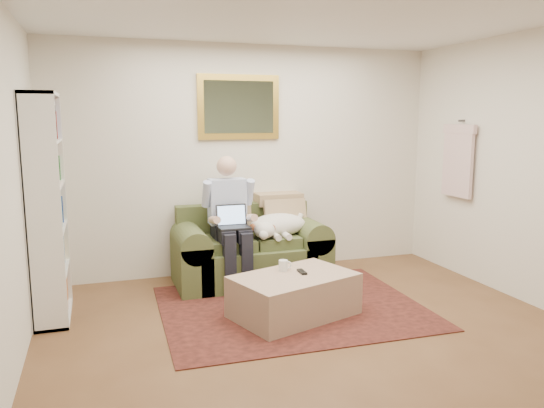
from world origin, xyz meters
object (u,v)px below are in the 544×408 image
ottoman (294,296)px  bookshelf (47,208)px  sleeping_dog (278,225)px  sofa (250,256)px  seated_man (231,223)px  laptop (233,221)px  coffee_mug (283,266)px

ottoman → bookshelf: size_ratio=0.53×
sleeping_dog → bookshelf: (-2.28, -0.37, 0.37)m
sofa → seated_man: (-0.25, -0.15, 0.41)m
laptop → ottoman: 1.12m
sofa → sleeping_dog: size_ratio=2.43×
sofa → sleeping_dog: bearing=-15.7°
sofa → seated_man: 0.50m
sofa → ottoman: bearing=-85.8°
seated_man → bookshelf: (-1.74, -0.30, 0.31)m
seated_man → sofa: bearing=31.5°
laptop → sleeping_dog: (0.54, 0.13, -0.10)m
sleeping_dog → bookshelf: bearing=-170.9°
sofa → sleeping_dog: sofa is taller
ottoman → coffee_mug: bearing=107.0°
ottoman → coffee_mug: (-0.05, 0.16, 0.24)m
coffee_mug → laptop: bearing=110.2°
coffee_mug → sofa: bearing=92.1°
ottoman → bookshelf: 2.32m
seated_man → bookshelf: bookshelf is taller
laptop → sleeping_dog: size_ratio=0.47×
sleeping_dog → bookshelf: size_ratio=0.34×
sleeping_dog → ottoman: bearing=-101.4°
seated_man → ottoman: size_ratio=1.30×
bookshelf → sleeping_dog: bearing=9.1°
sleeping_dog → laptop: bearing=-166.4°
bookshelf → seated_man: bearing=9.7°
ottoman → bookshelf: (-2.07, 0.69, 0.81)m
seated_man → ottoman: bearing=-71.5°
laptop → sofa: bearing=41.0°
coffee_mug → bookshelf: 2.16m
seated_man → bookshelf: size_ratio=0.69×
laptop → ottoman: bearing=-70.3°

